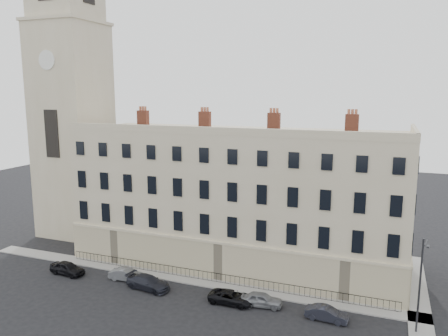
{
  "coord_description": "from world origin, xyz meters",
  "views": [
    {
      "loc": [
        9.59,
        -33.34,
        19.24
      ],
      "look_at": [
        -6.91,
        10.0,
        11.07
      ],
      "focal_mm": 35.0,
      "sensor_mm": 36.0,
      "label": 1
    }
  ],
  "objects": [
    {
      "name": "car_b",
      "position": [
        -14.86,
        2.68,
        0.61
      ],
      "size": [
        3.79,
        1.56,
        1.22
      ],
      "primitive_type": "imported",
      "rotation": [
        0.0,
        0.0,
        1.64
      ],
      "color": "slate",
      "rests_on": "ground"
    },
    {
      "name": "car_a",
      "position": [
        -21.62,
        1.72,
        0.68
      ],
      "size": [
        4.13,
        1.97,
        1.36
      ],
      "primitive_type": "imported",
      "rotation": [
        0.0,
        0.0,
        1.48
      ],
      "color": "black",
      "rests_on": "ground"
    },
    {
      "name": "ground",
      "position": [
        0.0,
        0.0,
        0.0
      ],
      "size": [
        160.0,
        160.0,
        0.0
      ],
      "primitive_type": "plane",
      "color": "black",
      "rests_on": "ground"
    },
    {
      "name": "car_d",
      "position": [
        -3.07,
        1.82,
        0.59
      ],
      "size": [
        4.26,
        1.98,
        1.18
      ],
      "primitive_type": "imported",
      "rotation": [
        0.0,
        0.0,
        1.58
      ],
      "color": "black",
      "rests_on": "ground"
    },
    {
      "name": "church_tower",
      "position": [
        -30.0,
        14.0,
        18.66
      ],
      "size": [
        8.0,
        8.13,
        44.0
      ],
      "color": "#C5B692",
      "rests_on": "ground"
    },
    {
      "name": "pavement_east_return",
      "position": [
        13.0,
        8.0,
        0.06
      ],
      "size": [
        2.0,
        24.0,
        0.12
      ],
      "primitive_type": "cube",
      "color": "gray",
      "rests_on": "ground"
    },
    {
      "name": "car_c",
      "position": [
        -11.77,
        1.72,
        0.67
      ],
      "size": [
        4.82,
        2.46,
        1.34
      ],
      "primitive_type": "imported",
      "rotation": [
        0.0,
        0.0,
        1.44
      ],
      "color": "#1F212A",
      "rests_on": "ground"
    },
    {
      "name": "streetlamp",
      "position": [
        12.58,
        2.34,
        4.42
      ],
      "size": [
        0.45,
        1.72,
        7.98
      ],
      "rotation": [
        0.0,
        0.0,
        -0.18
      ],
      "color": "#2C2D31",
      "rests_on": "ground"
    },
    {
      "name": "railings",
      "position": [
        -6.0,
        5.4,
        0.55
      ],
      "size": [
        35.0,
        0.04,
        0.96
      ],
      "color": "black",
      "rests_on": "ground"
    },
    {
      "name": "car_e",
      "position": [
        -0.33,
        2.31,
        0.64
      ],
      "size": [
        3.93,
        1.97,
        1.28
      ],
      "primitive_type": "imported",
      "rotation": [
        0.0,
        0.0,
        1.7
      ],
      "color": "gray",
      "rests_on": "ground"
    },
    {
      "name": "pavement_terrace",
      "position": [
        -10.0,
        5.0,
        0.06
      ],
      "size": [
        48.0,
        2.0,
        0.12
      ],
      "primitive_type": "cube",
      "color": "gray",
      "rests_on": "ground"
    },
    {
      "name": "car_f",
      "position": [
        5.53,
        1.89,
        0.6
      ],
      "size": [
        3.7,
        1.5,
        1.2
      ],
      "primitive_type": "imported",
      "rotation": [
        0.0,
        0.0,
        1.51
      ],
      "color": "#21222C",
      "rests_on": "ground"
    },
    {
      "name": "terrace",
      "position": [
        -5.97,
        11.97,
        7.5
      ],
      "size": [
        36.22,
        12.22,
        17.0
      ],
      "color": "#C5B692",
      "rests_on": "ground"
    }
  ]
}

